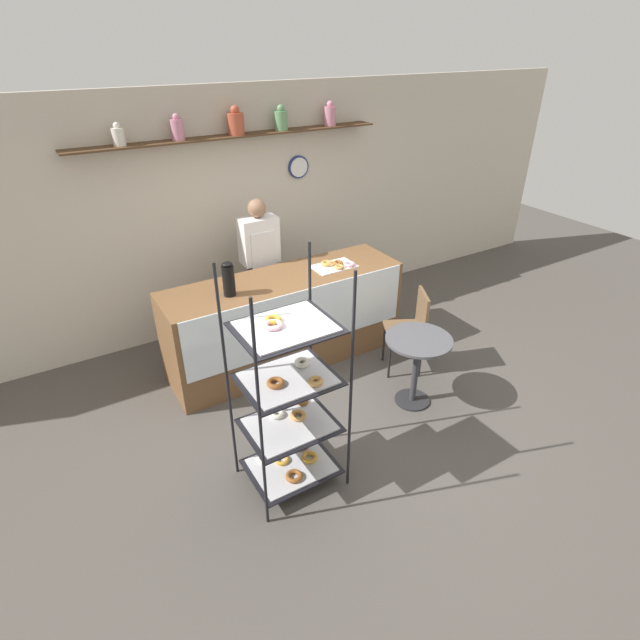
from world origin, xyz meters
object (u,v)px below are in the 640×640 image
at_px(cafe_table, 417,355).
at_px(donut_tray_counter, 335,265).
at_px(cafe_chair, 412,323).
at_px(person_worker, 260,266).
at_px(coffee_carafe, 229,279).
at_px(pastry_rack, 289,402).

height_order(cafe_table, donut_tray_counter, donut_tray_counter).
distance_m(cafe_chair, donut_tray_counter, 1.01).
relative_size(person_worker, coffee_carafe, 4.90).
distance_m(pastry_rack, coffee_carafe, 1.49).
xyz_separation_m(cafe_table, coffee_carafe, (-1.33, 1.19, 0.62)).
xyz_separation_m(person_worker, donut_tray_counter, (0.59, -0.60, 0.11)).
xyz_separation_m(cafe_table, cafe_chair, (0.33, 0.46, 0.02)).
bearing_deg(coffee_carafe, pastry_rack, -95.68).
height_order(cafe_chair, donut_tray_counter, donut_tray_counter).
bearing_deg(cafe_chair, coffee_carafe, -86.81).
bearing_deg(cafe_table, cafe_chair, 54.33).
height_order(person_worker, cafe_chair, person_worker).
relative_size(cafe_chair, donut_tray_counter, 1.96).
bearing_deg(donut_tray_counter, cafe_table, -84.46).
xyz_separation_m(cafe_chair, donut_tray_counter, (-0.45, 0.78, 0.46)).
relative_size(pastry_rack, person_worker, 1.12).
bearing_deg(pastry_rack, donut_tray_counter, 47.61).
relative_size(pastry_rack, donut_tray_counter, 4.07).
height_order(pastry_rack, donut_tray_counter, pastry_rack).
distance_m(cafe_table, cafe_chair, 0.56).
distance_m(person_worker, cafe_table, 2.01).
relative_size(person_worker, donut_tray_counter, 3.62).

